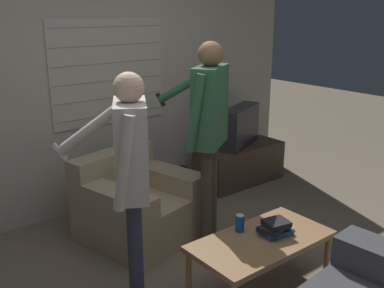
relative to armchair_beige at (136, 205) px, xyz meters
name	(u,v)px	position (x,y,z in m)	size (l,w,h in m)	color
wall_back	(88,84)	(-0.01, 0.82, 0.98)	(5.20, 0.08, 2.55)	#BCB7A8
armchair_beige	(136,205)	(0.00, 0.00, 0.00)	(1.06, 1.06, 0.74)	tan
coffee_table	(261,244)	(0.24, -1.30, 0.10)	(1.02, 0.53, 0.43)	#9E754C
tv_stand	(239,163)	(1.64, 0.37, -0.07)	(1.05, 0.48, 0.45)	#4C3D2D
tv	(240,126)	(1.64, 0.38, 0.38)	(0.73, 0.47, 0.46)	#2D2D33
person_left_standing	(130,166)	(-0.53, -0.85, 0.73)	(0.54, 0.72, 1.62)	#33384C
person_right_standing	(209,118)	(0.46, -0.45, 0.81)	(0.55, 0.84, 1.74)	#4C4233
book_stack	(275,228)	(0.37, -1.31, 0.19)	(0.25, 0.21, 0.11)	#284C89
soda_can	(240,223)	(0.20, -1.12, 0.20)	(0.07, 0.07, 0.13)	#194C9E
spare_remote	(285,227)	(0.49, -1.30, 0.15)	(0.07, 0.14, 0.02)	white
floor_fan	(179,185)	(0.69, 0.28, -0.08)	(0.35, 0.20, 0.44)	black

